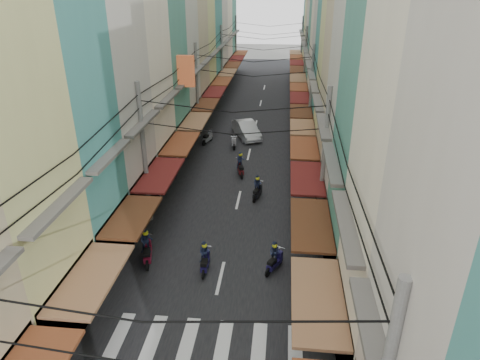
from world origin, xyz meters
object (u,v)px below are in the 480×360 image
Objects in this scene: market_umbrella at (355,262)px; traffic_sign at (335,220)px; bicycle at (361,295)px; white_car at (246,137)px.

market_umbrella is 3.42m from traffic_sign.
white_car is at bearing -4.43° from bicycle.
traffic_sign is at bearing -4.83° from bicycle.
market_umbrella is (-0.52, -0.29, 1.97)m from bicycle.
bicycle is 0.53× the size of traffic_sign.
white_car is 3.53× the size of bicycle.
white_car reaches higher than bicycle.
traffic_sign reaches higher than bicycle.
white_car is 22.06m from market_umbrella.
white_car is at bearing 108.98° from traffic_sign.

